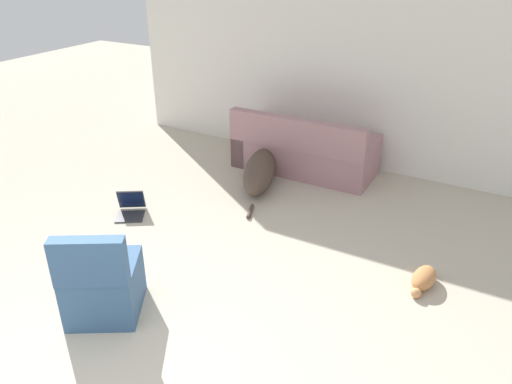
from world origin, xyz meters
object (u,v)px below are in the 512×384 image
(dog, at_px, (261,169))
(laptop_open, at_px, (131,206))
(side_chair, at_px, (102,284))
(couch, at_px, (304,152))
(cat, at_px, (424,279))

(dog, height_order, laptop_open, dog)
(side_chair, bearing_deg, couch, -125.05)
(dog, bearing_deg, laptop_open, 127.08)
(dog, distance_m, cat, 2.58)
(dog, height_order, side_chair, side_chair)
(couch, distance_m, laptop_open, 2.37)
(couch, bearing_deg, laptop_open, 58.52)
(dog, xyz_separation_m, cat, (2.30, -1.16, -0.12))
(laptop_open, distance_m, side_chair, 1.72)
(laptop_open, bearing_deg, dog, 24.40)
(couch, bearing_deg, cat, 138.00)
(side_chair, bearing_deg, dog, -119.52)
(dog, xyz_separation_m, side_chair, (0.07, -2.81, 0.09))
(dog, height_order, cat, dog)
(cat, xyz_separation_m, side_chair, (-2.23, -1.65, 0.21))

